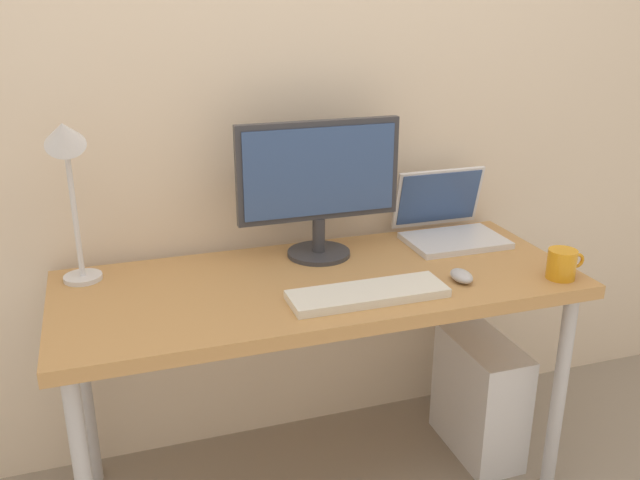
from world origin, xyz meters
The scene contains 9 objects.
back_wall centered at (0.00, 0.37, 1.30)m, with size 4.40×0.04×2.60m, color beige.
desk centered at (0.00, 0.00, 0.67)m, with size 1.52×0.62×0.73m.
monitor centered at (0.05, 0.18, 0.98)m, with size 0.51×0.20×0.43m.
laptop centered at (0.52, 0.19, 0.79)m, with size 0.32×0.27×0.23m.
desk_lamp centered at (-0.66, 0.18, 1.09)m, with size 0.11×0.16×0.50m.
keyboard centered at (0.08, -0.17, 0.74)m, with size 0.44×0.14×0.02m, color silver.
mouse centered at (0.38, -0.15, 0.75)m, with size 0.06×0.09×0.03m, color #B2B2B7.
coffee_mug centered at (0.67, -0.22, 0.78)m, with size 0.12×0.08×0.09m.
computer_tower centered at (0.58, 0.00, 0.21)m, with size 0.18×0.36×0.42m, color silver.
Camera 1 is at (-0.58, -1.75, 1.53)m, focal length 38.28 mm.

